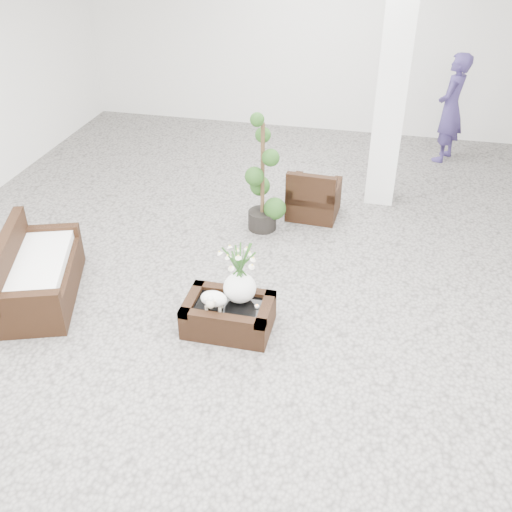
% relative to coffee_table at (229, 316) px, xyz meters
% --- Properties ---
extents(ground, '(11.00, 11.00, 0.00)m').
position_rel_coffee_table_xyz_m(ground, '(0.18, 0.60, -0.16)').
color(ground, gray).
rests_on(ground, ground).
extents(column, '(0.40, 0.40, 3.50)m').
position_rel_coffee_table_xyz_m(column, '(1.38, 3.40, 1.59)').
color(column, white).
rests_on(column, ground).
extents(coffee_table, '(0.90, 0.60, 0.31)m').
position_rel_coffee_table_xyz_m(coffee_table, '(0.00, 0.00, 0.00)').
color(coffee_table, black).
rests_on(coffee_table, ground).
extents(sheep_figurine, '(0.28, 0.23, 0.21)m').
position_rel_coffee_table_xyz_m(sheep_figurine, '(-0.12, -0.10, 0.26)').
color(sheep_figurine, white).
rests_on(sheep_figurine, coffee_table).
extents(planter_narcissus, '(0.44, 0.44, 0.80)m').
position_rel_coffee_table_xyz_m(planter_narcissus, '(0.10, 0.10, 0.56)').
color(planter_narcissus, white).
rests_on(planter_narcissus, coffee_table).
extents(tealight, '(0.04, 0.04, 0.03)m').
position_rel_coffee_table_xyz_m(tealight, '(0.30, 0.02, 0.17)').
color(tealight, white).
rests_on(tealight, coffee_table).
extents(armchair, '(0.71, 0.69, 0.72)m').
position_rel_coffee_table_xyz_m(armchair, '(0.50, 2.69, 0.20)').
color(armchair, black).
rests_on(armchair, ground).
extents(loveseat, '(1.16, 1.63, 0.79)m').
position_rel_coffee_table_xyz_m(loveseat, '(-2.18, 0.07, 0.24)').
color(loveseat, black).
rests_on(loveseat, ground).
extents(topiary, '(0.42, 0.42, 1.59)m').
position_rel_coffee_table_xyz_m(topiary, '(-0.11, 2.15, 0.64)').
color(topiary, '#1E4014').
rests_on(topiary, ground).
extents(shopper, '(0.64, 0.76, 1.76)m').
position_rel_coffee_table_xyz_m(shopper, '(2.35, 5.12, 0.72)').
color(shopper, navy).
rests_on(shopper, ground).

